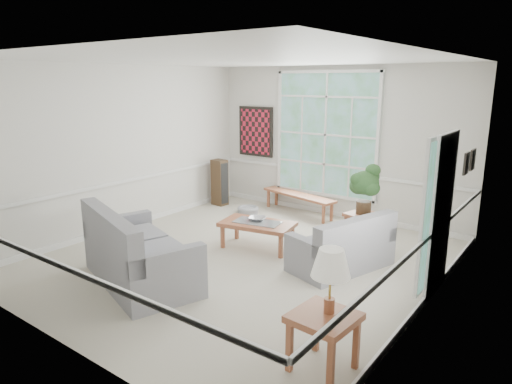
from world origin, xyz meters
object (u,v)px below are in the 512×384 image
at_px(loveseat_right, 341,241).
at_px(coffee_table, 257,235).
at_px(end_table, 363,228).
at_px(loveseat_front, 141,246).
at_px(side_table, 323,342).

height_order(loveseat_right, coffee_table, loveseat_right).
height_order(loveseat_right, end_table, loveseat_right).
bearing_deg(end_table, loveseat_front, -118.96).
bearing_deg(coffee_table, loveseat_front, -115.36).
height_order(loveseat_front, coffee_table, loveseat_front).
height_order(loveseat_front, side_table, loveseat_front).
bearing_deg(loveseat_right, coffee_table, -159.14).
bearing_deg(loveseat_right, side_table, -49.73).
height_order(loveseat_right, side_table, loveseat_right).
bearing_deg(coffee_table, side_table, -53.89).
relative_size(loveseat_front, coffee_table, 1.63).
distance_m(loveseat_right, end_table, 1.22).
xyz_separation_m(end_table, side_table, (1.15, -3.55, 0.03)).
bearing_deg(loveseat_right, end_table, 115.84).
bearing_deg(loveseat_front, coffee_table, 94.34).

